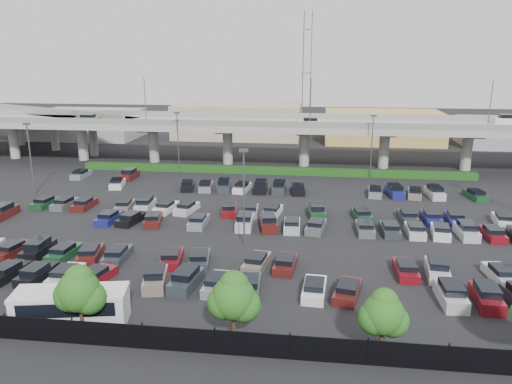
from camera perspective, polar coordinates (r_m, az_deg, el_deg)
ground at (r=60.55m, az=-0.24°, el=-3.31°), size 280.00×280.00×0.00m
overpass at (r=90.05m, az=2.28°, el=7.44°), size 150.00×13.00×15.80m
on_ramp at (r=116.97m, az=-23.71°, el=7.95°), size 50.93×30.13×8.80m
hedge at (r=84.34m, az=1.95°, el=2.46°), size 66.00×1.60×1.10m
fence at (r=35.09m, az=-6.47°, el=-16.55°), size 70.00×0.10×2.00m
tree_row at (r=34.90m, az=-4.80°, el=-11.76°), size 65.07×3.66×5.94m
shuttle_bus at (r=40.39m, az=-20.36°, el=-12.07°), size 8.64×4.36×2.65m
parked_cars at (r=56.31m, az=-0.58°, el=-4.12°), size 63.07×41.58×1.67m
light_poles at (r=61.42m, az=-3.83°, el=2.97°), size 66.90×48.38×10.30m
distant_buildings at (r=119.81m, az=9.56°, el=7.67°), size 138.00×24.00×9.00m
comm_tower at (r=130.97m, az=5.83°, el=13.65°), size 2.40×2.40×30.00m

